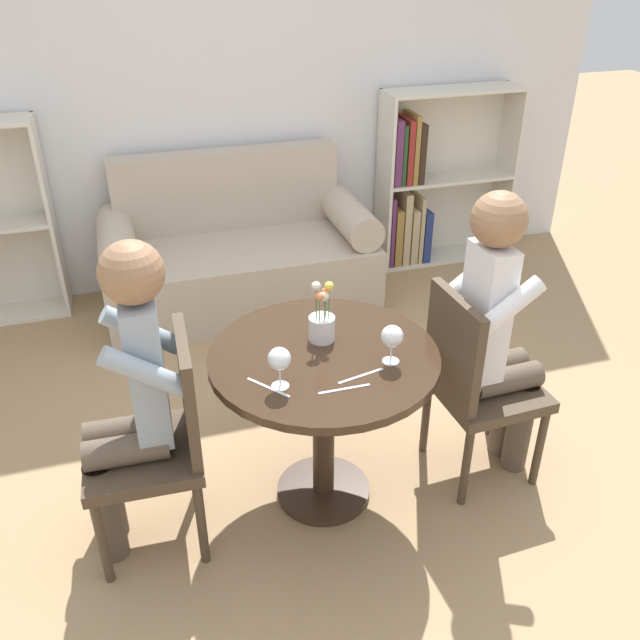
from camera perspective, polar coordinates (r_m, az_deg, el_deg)
The scene contains 15 objects.
ground_plane at distance 3.03m, azimuth 0.29°, elevation -14.30°, with size 16.00×16.00×0.00m, color tan.
back_wall at distance 4.43m, azimuth -8.89°, elevation 19.82°, with size 5.20×0.05×2.70m.
round_table at distance 2.67m, azimuth 0.32°, elevation -5.60°, with size 0.89×0.89×0.72m.
couch at distance 4.34m, azimuth -6.90°, elevation 5.27°, with size 1.66×0.80×0.92m.
bookshelf_right at distance 4.89m, azimuth 8.92°, elevation 11.11°, with size 0.95×0.28×1.21m.
chair_left at distance 2.61m, azimuth -13.28°, elevation -9.50°, with size 0.44×0.44×0.90m.
chair_right at distance 2.90m, azimuth 12.84°, elevation -4.91°, with size 0.44×0.44×0.90m.
person_left at distance 2.49m, azimuth -15.76°, elevation -6.20°, with size 0.43×0.35×1.28m.
person_right at distance 2.83m, azimuth 14.75°, elevation -1.06°, with size 0.43×0.35×1.31m.
wine_glass_left at distance 2.34m, azimuth -3.44°, elevation -3.39°, with size 0.08×0.08×0.16m.
wine_glass_right at distance 2.49m, azimuth 6.09°, elevation -1.47°, with size 0.08×0.08×0.15m.
flower_vase at distance 2.62m, azimuth 0.18°, elevation -0.14°, with size 0.10×0.10×0.26m.
knife_left_setting at distance 2.40m, azimuth -4.38°, elevation -5.68°, with size 0.12×0.16×0.00m.
fork_left_setting at distance 2.39m, azimuth 2.09°, elevation -5.82°, with size 0.19×0.01×0.00m.
knife_right_setting at distance 2.46m, azimuth 3.47°, elevation -4.72°, with size 0.19×0.05×0.00m.
Camera 1 is at (-0.65, -2.06, 2.13)m, focal length 38.00 mm.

